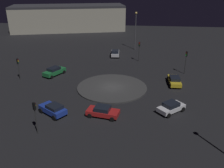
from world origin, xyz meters
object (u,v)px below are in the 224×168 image
Objects in this scene: streetlamp_east at (136,25)px; store_building at (69,18)px; car_white at (171,107)px; traffic_light_northwest at (35,112)px; traffic_light_southeast at (186,58)px; car_yellow at (174,80)px; car_red at (103,111)px; traffic_light_east at (139,48)px; car_green at (54,71)px; car_blue at (53,109)px; car_silver at (115,53)px; traffic_light_north at (18,65)px.

streetlamp_east is 33.23m from store_building.
car_white is 17.36m from traffic_light_northwest.
store_building is at bearing -82.06° from traffic_light_southeast.
car_yellow is 1.14× the size of traffic_light_northwest.
car_yellow is at bearing -19.38° from traffic_light_northwest.
car_red is 0.11× the size of store_building.
traffic_light_east is (11.94, 6.17, 2.32)m from car_yellow.
car_red is 24.23m from traffic_light_east.
car_red is at bearing -114.61° from car_green.
car_blue is 1.04× the size of car_white.
car_white is 62.13m from store_building.
store_building is (57.10, 13.65, 3.44)m from car_blue.
car_yellow is 1.06× the size of traffic_light_southeast.
car_silver is (27.16, -5.51, 0.03)m from car_blue.
car_blue is 1.05× the size of traffic_light_northwest.
traffic_light_north is (-16.06, 15.40, 1.97)m from car_silver.
traffic_light_north is (8.75, 25.39, 2.04)m from car_white.
car_blue reaches higher than car_red.
car_red is 60.45m from store_building.
car_white is 0.88× the size of car_yellow.
car_yellow is 0.12× the size of store_building.
car_red is 34.05m from streetlamp_east.
car_red is at bearing -143.61° from car_blue.
car_silver reaches higher than car_red.
traffic_light_east is at bearing -154.14° from car_yellow.
traffic_light_southeast is 0.47× the size of streetlamp_east.
car_silver is 0.47× the size of streetlamp_east.
car_green reaches higher than car_red.
traffic_light_east is at bearing -69.36° from traffic_light_southeast.
streetlamp_east reaches higher than car_blue.
car_blue is at bearing -42.13° from traffic_light_north.
car_green is 24.52m from traffic_light_southeast.
car_silver is 17.34m from traffic_light_southeast.
traffic_light_northwest is at bearing 119.84° from car_blue.
car_yellow is 54.69m from store_building.
traffic_light_southeast is at bearing -104.28° from car_blue.
car_blue is 6.58m from car_red.
car_green is at bearing -71.65° from car_white.
car_red is at bearing 5.52° from traffic_light_east.
store_building is (33.14, 24.60, 1.19)m from traffic_light_east.
car_silver is 1.07× the size of traffic_light_northwest.
car_red is at bearing 177.49° from car_silver.
car_silver is 0.11× the size of store_building.
traffic_light_north reaches higher than car_red.
traffic_light_southeast is at bearing -129.60° from car_silver.
traffic_light_southeast is (17.09, -13.04, 2.38)m from car_red.
car_green reaches higher than car_blue.
store_building is at bearing -147.16° from car_yellow.
car_green reaches higher than car_white.
traffic_light_northwest is 29.54m from traffic_light_southeast.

